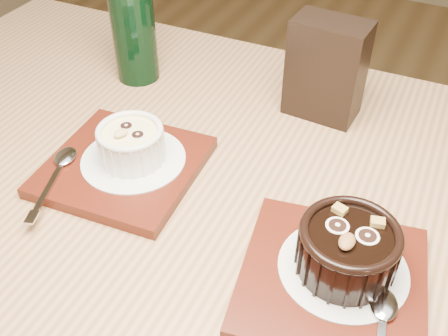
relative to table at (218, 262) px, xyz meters
The scene contains 10 objects.
table is the anchor object (origin of this frame).
tray_left 0.17m from the table, behind, with size 0.18×0.18×0.01m, color #52190D.
doily_left 0.17m from the table, behind, with size 0.13×0.13×0.00m, color white.
ramekin_white 0.19m from the table, behind, with size 0.08×0.08×0.05m.
spoon_left 0.23m from the table, 166.04° to the right, with size 0.03×0.13×0.01m, color silver, non-canonical shape.
tray_right 0.18m from the table, 14.87° to the right, with size 0.18×0.18×0.01m, color #52190D.
doily_right 0.19m from the table, ahead, with size 0.13×0.13×0.00m, color white.
ramekin_dark 0.21m from the table, ahead, with size 0.10×0.10×0.06m.
condiment_stand 0.30m from the table, 80.88° to the left, with size 0.10×0.06×0.14m, color black.
green_bottle 0.38m from the table, 139.58° to the left, with size 0.07×0.07×0.25m.
Camera 1 is at (0.13, -0.46, 1.18)m, focal length 42.00 mm.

